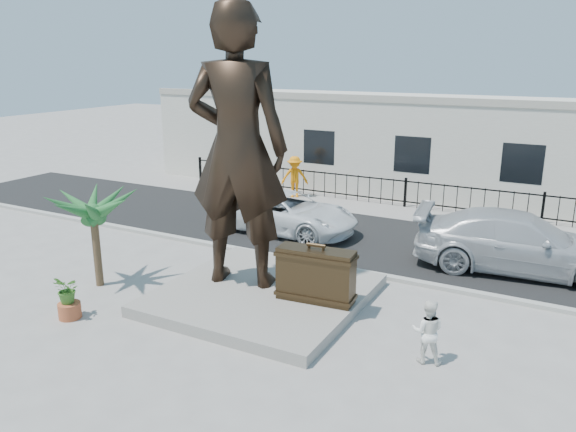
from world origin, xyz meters
name	(u,v)px	position (x,y,z in m)	size (l,w,h in m)	color
ground	(249,326)	(0.00, 0.00, 0.00)	(100.00, 100.00, 0.00)	#9E9991
street	(366,237)	(0.00, 8.00, 0.01)	(40.00, 7.00, 0.01)	black
curb	(326,266)	(0.00, 4.50, 0.06)	(40.00, 0.25, 0.12)	#A5A399
far_sidewalk	(399,211)	(0.00, 12.00, 0.01)	(40.00, 2.50, 0.02)	#9E9991
plinth	(263,295)	(-0.50, 1.50, 0.15)	(5.20, 5.20, 0.30)	gray
fence	(405,194)	(0.00, 12.80, 0.60)	(22.00, 0.10, 1.20)	black
building	(432,144)	(0.00, 17.00, 2.20)	(28.00, 7.00, 4.40)	silver
statue	(237,148)	(-1.36, 1.74, 4.02)	(2.72, 1.78, 7.45)	black
suitcase	(316,275)	(1.04, 1.55, 0.99)	(1.97, 0.63, 1.38)	#352716
tourist	(428,331)	(4.22, 0.41, 0.71)	(0.69, 0.54, 1.43)	white
car_white	(286,212)	(-2.86, 7.18, 0.76)	(2.50, 5.42, 1.51)	white
car_silver	(519,242)	(5.25, 7.04, 0.91)	(2.51, 6.17, 1.79)	#B6B9BB
worker	(295,177)	(-5.05, 12.09, 0.98)	(1.24, 0.71, 1.92)	orange
palm_tree	(100,285)	(-5.16, 0.16, 0.00)	(1.80, 1.80, 3.20)	#215B28
planter	(70,310)	(-4.23, -1.73, 0.20)	(0.56, 0.56, 0.40)	#AE512E
shrub	(67,290)	(-4.23, -1.73, 0.76)	(0.65, 0.56, 0.72)	#386C23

